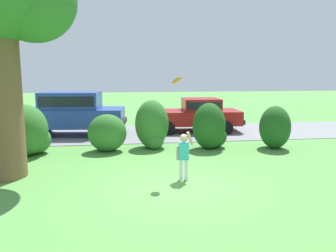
{
  "coord_description": "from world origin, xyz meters",
  "views": [
    {
      "loc": [
        -1.23,
        -7.62,
        2.74
      ],
      "look_at": [
        0.14,
        2.45,
        1.1
      ],
      "focal_mm": 35.26,
      "sensor_mm": 36.0,
      "label": 1
    }
  ],
  "objects_px": {
    "parked_suv": "(71,111)",
    "child_thrower": "(184,153)",
    "parked_sedan": "(196,114)",
    "frisbee": "(177,80)"
  },
  "relations": [
    {
      "from": "parked_suv",
      "to": "child_thrower",
      "type": "bearing_deg",
      "value": -60.77
    },
    {
      "from": "frisbee",
      "to": "parked_suv",
      "type": "bearing_deg",
      "value": 119.25
    },
    {
      "from": "parked_suv",
      "to": "child_thrower",
      "type": "height_order",
      "value": "parked_suv"
    },
    {
      "from": "parked_suv",
      "to": "child_thrower",
      "type": "relative_size",
      "value": 3.77
    },
    {
      "from": "parked_sedan",
      "to": "child_thrower",
      "type": "bearing_deg",
      "value": -105.06
    },
    {
      "from": "frisbee",
      "to": "child_thrower",
      "type": "bearing_deg",
      "value": -61.16
    },
    {
      "from": "parked_sedan",
      "to": "parked_suv",
      "type": "xyz_separation_m",
      "value": [
        -5.66,
        -0.26,
        0.23
      ]
    },
    {
      "from": "parked_sedan",
      "to": "child_thrower",
      "type": "distance_m",
      "value": 7.26
    },
    {
      "from": "parked_sedan",
      "to": "parked_suv",
      "type": "relative_size",
      "value": 0.93
    },
    {
      "from": "parked_sedan",
      "to": "frisbee",
      "type": "relative_size",
      "value": 15.04
    }
  ]
}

